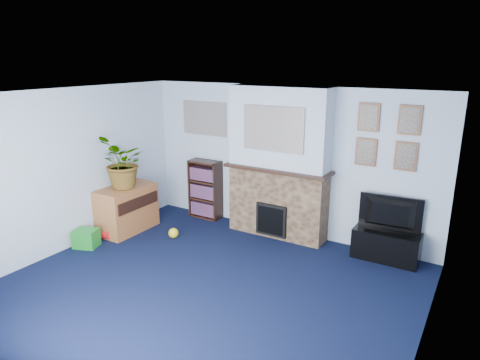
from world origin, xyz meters
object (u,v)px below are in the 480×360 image
Objects in this scene: tv_stand at (386,245)px; bookshelf at (206,190)px; television at (389,214)px; sideboard at (127,210)px.

tv_stand is 3.23m from bookshelf.
television is 3.22m from bookshelf.
television is 0.89× the size of sideboard.
television is 0.83× the size of bookshelf.
sideboard is (-3.99, -1.14, -0.34)m from television.
television is 4.16m from sideboard.
television is at bearing 90.00° from tv_stand.
television reaches higher than tv_stand.
tv_stand is 0.46m from television.
bookshelf is (-3.22, 0.06, -0.18)m from television.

